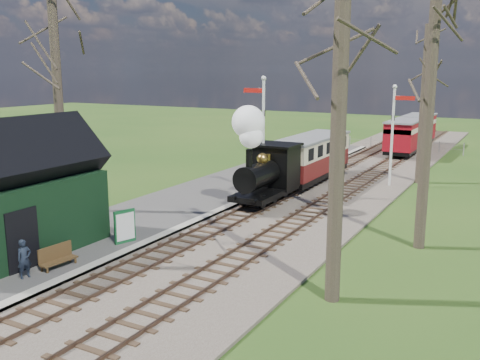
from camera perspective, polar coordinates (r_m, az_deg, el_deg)
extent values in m
plane|color=#264B17|center=(15.12, -23.95, -14.94)|extent=(140.00, 140.00, 0.00)
ellipsoid|color=#385B23|center=(79.80, 0.78, -3.74)|extent=(57.60, 36.00, 16.20)
ellipsoid|color=#385B23|center=(83.43, 14.48, -4.60)|extent=(64.00, 40.00, 18.00)
cube|color=brown|center=(32.13, 10.42, -0.10)|extent=(8.00, 60.00, 0.10)
cube|color=brown|center=(32.71, 7.44, 0.36)|extent=(0.07, 60.00, 0.12)
cube|color=brown|center=(32.37, 9.08, 0.19)|extent=(0.07, 60.00, 0.12)
cube|color=#38281C|center=(32.54, 8.25, 0.20)|extent=(1.60, 60.00, 0.09)
cube|color=brown|center=(31.88, 11.79, -0.08)|extent=(0.07, 60.00, 0.12)
cube|color=brown|center=(31.61, 13.52, -0.26)|extent=(0.07, 60.00, 0.12)
cube|color=#38281C|center=(31.75, 12.65, -0.25)|extent=(1.60, 60.00, 0.09)
cube|color=#474442|center=(27.10, -4.76, -2.04)|extent=(5.00, 44.00, 0.20)
cube|color=#B2AD9E|center=(25.93, -0.52, -2.62)|extent=(0.40, 44.00, 0.21)
cube|color=black|center=(20.11, -22.78, -3.69)|extent=(3.00, 6.00, 2.60)
cube|color=black|center=(19.73, -23.20, 1.50)|extent=(3.25, 6.30, 3.25)
cube|color=black|center=(18.45, -22.16, -5.96)|extent=(0.06, 1.20, 2.00)
cylinder|color=silver|center=(26.89, 2.49, 4.18)|extent=(0.14, 0.14, 6.00)
sphere|color=silver|center=(26.66, 2.55, 10.79)|extent=(0.24, 0.24, 0.24)
cube|color=#B7140F|center=(26.93, 1.48, 9.53)|extent=(1.10, 0.08, 0.22)
cube|color=black|center=(26.75, 2.52, 7.15)|extent=(0.18, 0.06, 0.30)
cylinder|color=silver|center=(30.90, 15.90, 4.26)|extent=(0.14, 0.14, 5.50)
sphere|color=silver|center=(30.68, 16.20, 9.54)|extent=(0.24, 0.24, 0.24)
cube|color=#B7140F|center=(30.59, 17.15, 8.35)|extent=(1.10, 0.08, 0.22)
cube|color=black|center=(30.78, 16.02, 6.38)|extent=(0.18, 0.06, 0.30)
cylinder|color=#382D23|center=(25.02, -18.85, 8.75)|extent=(0.41, 0.41, 11.00)
cylinder|color=#382D23|center=(14.66, 10.59, 9.45)|extent=(0.42, 0.42, 12.00)
cylinder|color=#382D23|center=(20.23, 19.44, 6.73)|extent=(0.40, 0.40, 10.00)
cylinder|color=#382D23|center=(32.46, 18.96, 7.52)|extent=(0.39, 0.39, 9.00)
cube|color=slate|center=(45.58, 14.89, 4.05)|extent=(12.60, 0.02, 0.01)
cube|color=slate|center=(45.62, 14.87, 3.68)|extent=(12.60, 0.02, 0.02)
cylinder|color=slate|center=(45.61, 14.87, 3.74)|extent=(0.08, 0.08, 1.00)
cube|color=black|center=(25.98, 2.70, -1.31)|extent=(1.80, 4.24, 0.26)
cylinder|color=black|center=(25.22, 2.08, 0.52)|extent=(1.16, 2.75, 1.16)
cube|color=black|center=(26.89, 3.91, 1.43)|extent=(1.91, 1.69, 2.12)
cylinder|color=black|center=(24.13, 0.96, 2.31)|extent=(0.30, 0.30, 0.85)
sphere|color=#AE8233|center=(25.37, 2.42, 2.28)|extent=(0.55, 0.55, 0.55)
sphere|color=white|center=(23.94, 1.18, 4.67)|extent=(1.06, 1.06, 1.06)
sphere|color=white|center=(24.05, 0.88, 6.22)|extent=(1.48, 1.48, 1.48)
cylinder|color=black|center=(25.14, 0.39, -2.06)|extent=(0.11, 0.68, 0.68)
cylinder|color=black|center=(24.69, 2.43, -2.33)|extent=(0.11, 0.68, 0.68)
cube|color=black|center=(31.39, 7.53, 0.68)|extent=(2.01, 7.41, 0.32)
cube|color=#5E1615|center=(31.27, 7.56, 1.83)|extent=(2.12, 7.41, 0.95)
cube|color=beige|center=(31.12, 7.61, 3.55)|extent=(2.12, 7.41, 0.95)
cube|color=slate|center=(31.05, 7.64, 4.52)|extent=(2.22, 7.62, 0.13)
cube|color=black|center=(42.64, 17.03, 3.16)|extent=(1.91, 5.03, 0.30)
cube|color=maroon|center=(42.56, 17.08, 3.96)|extent=(2.01, 5.03, 0.91)
cube|color=beige|center=(42.46, 17.15, 5.17)|extent=(2.01, 5.03, 0.91)
cube|color=slate|center=(42.41, 17.19, 5.85)|extent=(2.11, 5.23, 0.12)
cube|color=black|center=(48.00, 18.41, 3.98)|extent=(1.91, 5.03, 0.30)
cube|color=maroon|center=(47.92, 18.46, 4.69)|extent=(2.01, 5.03, 0.91)
cube|color=beige|center=(47.83, 18.53, 5.77)|extent=(2.01, 5.03, 0.91)
cube|color=slate|center=(47.79, 18.57, 6.37)|extent=(2.11, 5.23, 0.12)
cube|color=#104C23|center=(20.32, -12.19, -4.85)|extent=(0.36, 0.83, 1.25)
cube|color=silver|center=(20.28, -12.12, -4.88)|extent=(0.26, 0.71, 1.02)
cube|color=#4A341A|center=(18.55, -18.77, -8.19)|extent=(0.49, 1.30, 0.05)
cube|color=#4A341A|center=(18.60, -19.13, -7.36)|extent=(0.17, 1.27, 0.55)
cube|color=#4A341A|center=(18.16, -19.73, -9.09)|extent=(0.05, 0.05, 0.18)
cube|color=#4A341A|center=(19.03, -17.81, -7.99)|extent=(0.05, 0.05, 0.18)
imported|color=#1B2230|center=(17.89, -22.01, -7.80)|extent=(0.39, 0.50, 1.23)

